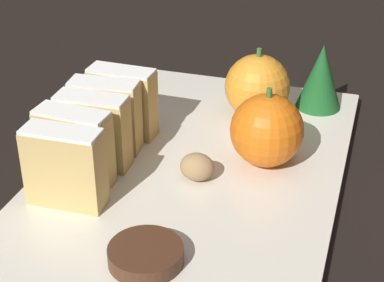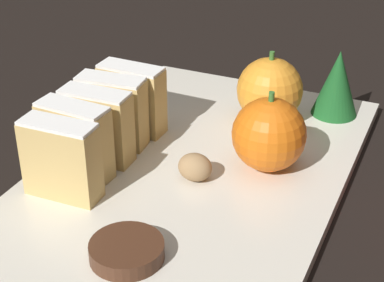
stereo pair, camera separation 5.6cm
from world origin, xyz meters
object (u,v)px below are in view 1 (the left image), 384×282
Objects in this scene: orange_near at (257,87)px; chocolate_cookie at (146,255)px; walnut at (197,167)px; orange_far at (267,130)px.

orange_near reaches higher than chocolate_cookie.
chocolate_cookie is at bearing -95.89° from orange_near.
walnut is 0.55× the size of chocolate_cookie.
walnut is at bearing -99.71° from orange_near.
chocolate_cookie is at bearing -108.33° from orange_far.
orange_near is at bearing 80.29° from walnut.
orange_near is at bearing 84.11° from chocolate_cookie.
walnut is (-0.05, -0.05, -0.02)m from orange_far.
orange_far is at bearing 41.95° from walnut.
orange_far is at bearing 71.67° from chocolate_cookie.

